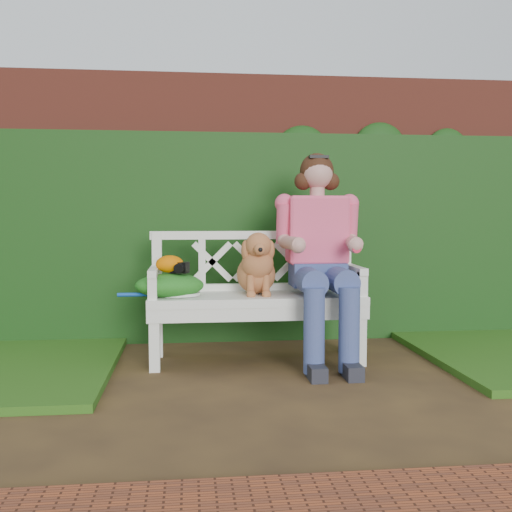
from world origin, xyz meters
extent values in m
plane|color=#362618|center=(0.00, 0.00, 0.00)|extent=(60.00, 60.00, 0.00)
cube|color=brown|center=(0.00, 1.90, 1.10)|extent=(10.00, 0.30, 2.20)
cube|color=#183711|center=(0.00, 1.68, 0.85)|extent=(10.00, 0.18, 1.70)
cube|color=black|center=(-0.66, 0.89, 0.68)|extent=(0.14, 0.12, 0.08)
ellipsoid|color=#D36200|center=(-0.73, 0.90, 0.70)|extent=(0.20, 0.15, 0.12)
camera|label=1|loc=(-0.59, -3.24, 1.04)|focal=42.00mm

